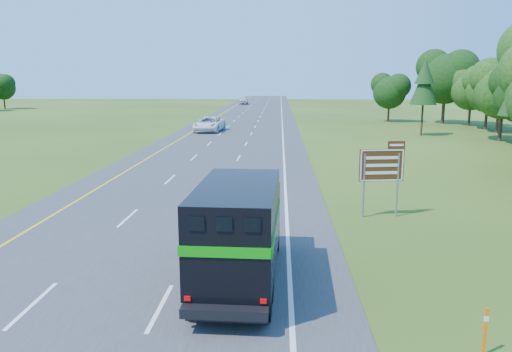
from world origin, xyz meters
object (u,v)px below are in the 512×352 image
object	(u,v)px
horse_truck	(240,228)
exit_sign	(382,168)
white_suv	(209,124)
far_car	(244,101)

from	to	relation	value
horse_truck	exit_sign	size ratio (longest dim) A/B	2.08
white_suv	far_car	distance (m)	66.69
white_suv	far_car	bearing A→B (deg)	95.48
horse_truck	white_suv	distance (m)	46.22
white_suv	exit_sign	xyz separation A→B (m)	(13.30, -37.66, 1.37)
white_suv	exit_sign	bearing A→B (deg)	-65.57
far_car	horse_truck	bearing A→B (deg)	-84.62
exit_sign	white_suv	bearing A→B (deg)	101.56
horse_truck	far_car	world-z (taller)	horse_truck
horse_truck	exit_sign	distance (m)	9.94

